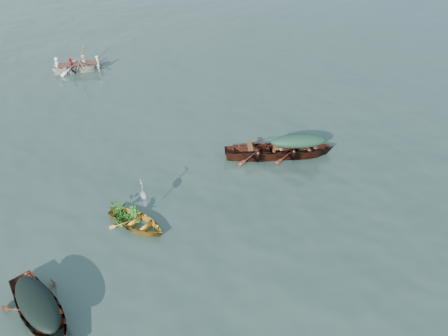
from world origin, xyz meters
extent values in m
plane|color=#2E4137|center=(0.00, 0.00, 0.00)|extent=(140.00, 140.00, 0.00)
imported|color=orange|center=(-2.70, 0.03, 0.00)|extent=(2.52, 2.90, 0.70)
imported|color=#492811|center=(-5.89, -2.47, 0.00)|extent=(2.63, 4.28, 1.03)
imported|color=#441A0F|center=(4.33, 1.51, 0.00)|extent=(4.35, 2.57, 0.96)
imported|color=#502214|center=(2.96, 1.98, 0.00)|extent=(4.39, 2.70, 0.97)
imported|color=white|center=(-2.56, 13.61, 0.00)|extent=(4.10, 1.83, 0.92)
ellipsoid|color=black|center=(-5.89, -2.47, 0.71)|extent=(1.45, 2.36, 0.40)
ellipsoid|color=#193F27|center=(4.33, 1.51, 0.74)|extent=(2.39, 1.42, 0.52)
imported|color=#266219|center=(-2.99, 0.50, 0.65)|extent=(1.09, 1.14, 0.60)
imported|color=white|center=(-2.56, 13.61, 0.84)|extent=(2.91, 1.52, 0.76)
camera|label=1|loc=(-4.25, -10.79, 10.15)|focal=35.00mm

